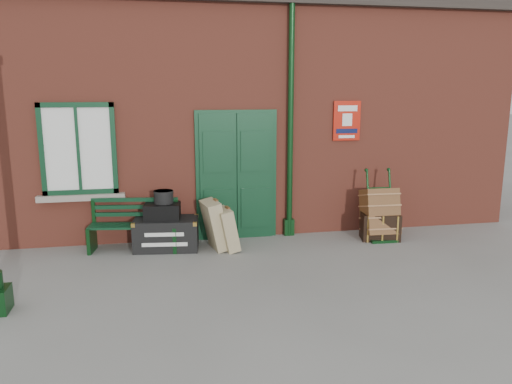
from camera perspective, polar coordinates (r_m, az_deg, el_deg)
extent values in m
plane|color=gray|center=(7.66, 1.76, -8.21)|extent=(80.00, 80.00, 0.00)
cube|color=#994331|center=(10.66, -2.37, 8.43)|extent=(10.00, 4.00, 4.00)
cube|color=#38302B|center=(10.75, -2.47, 19.94)|extent=(10.30, 4.30, 0.30)
cube|color=#0E331C|center=(8.71, -2.24, 1.73)|extent=(1.42, 0.12, 2.32)
cube|color=white|center=(8.62, -19.66, 4.64)|extent=(1.20, 0.08, 1.50)
cylinder|color=black|center=(8.76, 3.96, 7.70)|extent=(0.10, 0.10, 4.00)
cube|color=red|center=(9.13, 10.33, 8.01)|extent=(0.50, 0.03, 0.70)
cube|color=#0E331C|center=(8.36, -13.83, -3.77)|extent=(1.46, 0.58, 0.04)
cube|color=#0E331C|center=(8.50, -13.66, -1.67)|extent=(1.41, 0.24, 0.38)
cube|color=black|center=(8.58, -18.25, -5.11)|extent=(0.12, 0.43, 0.43)
cube|color=black|center=(8.32, -9.13, -5.18)|extent=(0.12, 0.43, 0.43)
cube|color=black|center=(8.40, -10.21, -4.73)|extent=(1.10, 0.69, 0.52)
cube|color=black|center=(8.29, -10.65, -2.17)|extent=(0.62, 0.48, 0.26)
cylinder|color=black|center=(8.27, -10.51, -0.55)|extent=(0.35, 0.35, 0.21)
cube|color=tan|center=(8.27, -4.72, -3.74)|extent=(0.48, 0.63, 0.83)
cube|color=tan|center=(8.21, -3.39, -4.25)|extent=(0.42, 0.56, 0.71)
cube|color=black|center=(9.05, 14.18, -5.27)|extent=(0.48, 0.36, 0.05)
cylinder|color=black|center=(8.97, 12.74, -1.46)|extent=(0.05, 0.33, 1.19)
cylinder|color=black|center=(9.13, 15.15, -1.35)|extent=(0.05, 0.33, 1.19)
cylinder|color=black|center=(9.09, 12.17, -4.51)|extent=(0.06, 0.23, 0.23)
cylinder|color=black|center=(9.29, 15.31, -4.30)|extent=(0.06, 0.23, 0.23)
cube|color=brown|center=(9.06, 13.96, -2.18)|extent=(0.61, 0.65, 0.88)
cube|color=black|center=(9.07, 13.99, -3.82)|extent=(0.73, 0.55, 0.47)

